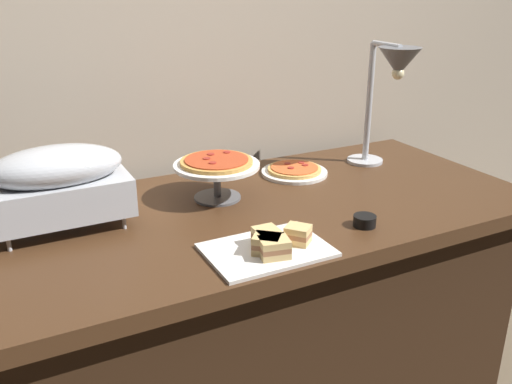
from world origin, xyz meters
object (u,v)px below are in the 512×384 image
Objects in this scene: sauce_cup_near at (365,220)px; sandwich_platter at (271,245)px; pizza_plate_front at (294,171)px; chafing_dish at (58,182)px; heat_lamp at (393,75)px; pizza_plate_center at (217,167)px.

sandwich_platter is at bearing -175.90° from sauce_cup_near.
chafing_dish is at bearing -173.51° from pizza_plate_front.
chafing_dish is at bearing 178.67° from heat_lamp.
pizza_plate_center is at bearing 126.91° from sauce_cup_near.
heat_lamp is 0.87m from sandwich_platter.
sandwich_platter reaches higher than pizza_plate_front.
pizza_plate_front is (0.84, 0.10, -0.13)m from chafing_dish.
heat_lamp is 0.72m from pizza_plate_center.
sauce_cup_near is (0.30, -0.40, -0.09)m from pizza_plate_center.
chafing_dish is 1.19× the size of sandwich_platter.
heat_lamp is 1.91× the size of pizza_plate_front.
chafing_dish reaches higher than pizza_plate_center.
heat_lamp reaches higher than pizza_plate_front.
sandwich_platter is 0.33m from sauce_cup_near.
chafing_dish is 1.19m from heat_lamp.
sandwich_platter is at bearing -126.31° from pizza_plate_front.
heat_lamp is 1.67× the size of pizza_plate_center.
chafing_dish is 0.49m from pizza_plate_center.
sandwich_platter is (0.46, -0.42, -0.12)m from chafing_dish.
chafing_dish is 0.89m from sauce_cup_near.
heat_lamp reaches higher than sauce_cup_near.
pizza_plate_front is 0.75× the size of sandwich_platter.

